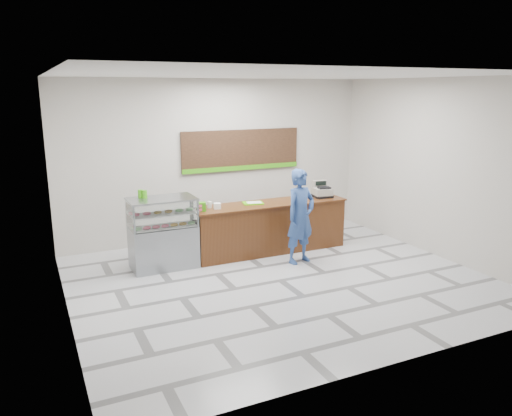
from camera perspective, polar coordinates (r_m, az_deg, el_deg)
name	(u,v)px	position (r m, az deg, el deg)	size (l,w,h in m)	color
floor	(281,281)	(8.86, 2.85, -8.28)	(7.00, 7.00, 0.00)	#BBBBC0
back_wall	(218,160)	(11.07, -4.36, 5.49)	(7.00, 7.00, 0.00)	beige
ceiling	(283,75)	(8.23, 3.15, 14.98)	(7.00, 7.00, 0.00)	silver
sales_counter	(269,227)	(10.24, 1.55, -2.19)	(3.26, 0.76, 1.03)	#552C14
display_case	(163,233)	(9.45, -10.59, -2.77)	(1.22, 0.72, 1.33)	gray
menu_board	(242,151)	(11.22, -1.66, 6.56)	(2.80, 0.06, 0.90)	black
cash_register	(322,191)	(10.71, 7.53, 1.93)	(0.43, 0.44, 0.34)	black
card_terminal	(301,198)	(10.52, 5.15, 1.19)	(0.09, 0.18, 0.04)	black
serving_tray	(253,203)	(10.04, -0.33, 0.58)	(0.45, 0.37, 0.02)	#55CA06
napkin_box	(217,206)	(9.62, -4.45, 0.23)	(0.13, 0.13, 0.11)	white
straw_cup	(209,205)	(9.70, -5.35, 0.37)	(0.08, 0.08, 0.13)	silver
promo_box	(201,207)	(9.45, -6.35, 0.14)	(0.19, 0.13, 0.17)	#3EA311
donut_decal	(303,201)	(10.26, 5.35, 0.76)	(0.15, 0.15, 0.00)	#FC5D7F
green_cup_left	(145,194)	(9.35, -12.61, 1.55)	(0.09, 0.09, 0.14)	#3EA311
green_cup_right	(141,194)	(9.40, -13.06, 1.60)	(0.09, 0.09, 0.15)	#3EA311
customer	(301,216)	(9.55, 5.11, -0.96)	(0.66, 0.44, 1.82)	#2B4A8A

